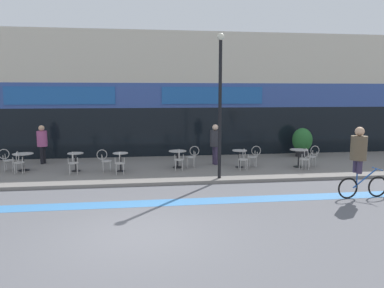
{
  "coord_description": "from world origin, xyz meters",
  "views": [
    {
      "loc": [
        0.09,
        -8.37,
        3.24
      ],
      "look_at": [
        2.03,
        5.84,
        1.28
      ],
      "focal_mm": 35.0,
      "sensor_mm": 36.0,
      "label": 1
    }
  ],
  "objects": [
    {
      "name": "storefront_facade",
      "position": [
        0.0,
        11.97,
        3.09
      ],
      "size": [
        40.0,
        4.06,
        6.22
      ],
      "color": "beige",
      "rests_on": "ground"
    },
    {
      "name": "lamp_post",
      "position": [
        2.92,
        4.9,
        3.13
      ],
      "size": [
        0.26,
        0.26,
        5.21
      ],
      "color": "black",
      "rests_on": "sidewalk_slab"
    },
    {
      "name": "cafe_chair_1_near",
      "position": [
        -2.53,
        6.25,
        0.64
      ],
      "size": [
        0.44,
        0.59,
        0.9
      ],
      "rotation": [
        0.0,
        0.0,
        1.67
      ],
      "color": "#B7B2AD",
      "rests_on": "sidewalk_slab"
    },
    {
      "name": "sidewalk_slab",
      "position": [
        0.0,
        7.25,
        0.06
      ],
      "size": [
        40.0,
        5.5,
        0.12
      ],
      "primitive_type": "cube",
      "color": "slate",
      "rests_on": "ground"
    },
    {
      "name": "pedestrian_far_end",
      "position": [
        -4.25,
        8.73,
        1.14
      ],
      "size": [
        0.55,
        0.55,
        1.71
      ],
      "rotation": [
        0.0,
        0.0,
        2.86
      ],
      "color": "black",
      "rests_on": "sidewalk_slab"
    },
    {
      "name": "bistro_table_3",
      "position": [
        1.58,
        7.05,
        0.64
      ],
      "size": [
        0.74,
        0.74,
        0.72
      ],
      "color": "black",
      "rests_on": "sidewalk_slab"
    },
    {
      "name": "cafe_chair_0_near",
      "position": [
        -4.64,
        6.64,
        0.64
      ],
      "size": [
        0.43,
        0.59,
        0.9
      ],
      "rotation": [
        0.0,
        0.0,
        1.64
      ],
      "color": "#B7B2AD",
      "rests_on": "sidewalk_slab"
    },
    {
      "name": "bistro_table_4",
      "position": [
        4.18,
        6.75,
        0.63
      ],
      "size": [
        0.62,
        0.62,
        0.73
      ],
      "color": "black",
      "rests_on": "sidewalk_slab"
    },
    {
      "name": "bistro_table_1",
      "position": [
        -2.53,
        6.87,
        0.64
      ],
      "size": [
        0.63,
        0.63,
        0.74
      ],
      "color": "black",
      "rests_on": "sidewalk_slab"
    },
    {
      "name": "cafe_chair_3_side",
      "position": [
        2.21,
        7.05,
        0.64
      ],
      "size": [
        0.58,
        0.4,
        0.9
      ],
      "rotation": [
        0.0,
        0.0,
        3.15
      ],
      "color": "#B7B2AD",
      "rests_on": "sidewalk_slab"
    },
    {
      "name": "bistro_table_0",
      "position": [
        -4.65,
        7.27,
        0.63
      ],
      "size": [
        0.8,
        0.8,
        0.7
      ],
      "color": "black",
      "rests_on": "sidewalk_slab"
    },
    {
      "name": "bistro_table_2",
      "position": [
        -0.75,
        6.6,
        0.65
      ],
      "size": [
        0.6,
        0.6,
        0.75
      ],
      "color": "black",
      "rests_on": "sidewalk_slab"
    },
    {
      "name": "cafe_chair_4_side",
      "position": [
        4.81,
        6.75,
        0.64
      ],
      "size": [
        0.58,
        0.41,
        0.9
      ],
      "rotation": [
        0.0,
        0.0,
        3.11
      ],
      "color": "#B7B2AD",
      "rests_on": "sidewalk_slab"
    },
    {
      "name": "cafe_chair_4_near",
      "position": [
        4.18,
        6.13,
        0.64
      ],
      "size": [
        0.42,
        0.58,
        0.9
      ],
      "rotation": [
        0.0,
        0.0,
        1.53
      ],
      "color": "#B7B2AD",
      "rests_on": "sidewalk_slab"
    },
    {
      "name": "pedestrian_near_end",
      "position": [
        3.29,
        7.54,
        1.17
      ],
      "size": [
        0.56,
        0.56,
        1.77
      ],
      "rotation": [
        0.0,
        0.0,
        3.41
      ],
      "color": "#382D47",
      "rests_on": "sidewalk_slab"
    },
    {
      "name": "cafe_chair_5_side",
      "position": [
        7.31,
        6.47,
        0.64
      ],
      "size": [
        0.59,
        0.42,
        0.9
      ],
      "rotation": [
        0.0,
        0.0,
        3.2
      ],
      "color": "#B7B2AD",
      "rests_on": "sidewalk_slab"
    },
    {
      "name": "cafe_chair_2_side",
      "position": [
        -1.37,
        6.59,
        0.64
      ],
      "size": [
        0.6,
        0.45,
        0.9
      ],
      "rotation": [
        0.0,
        0.0,
        0.14
      ],
      "color": "#B7B2AD",
      "rests_on": "sidewalk_slab"
    },
    {
      "name": "cafe_chair_0_side",
      "position": [
        -5.27,
        7.26,
        0.64
      ],
      "size": [
        0.59,
        0.44,
        0.9
      ],
      "rotation": [
        0.0,
        0.0,
        0.1
      ],
      "color": "#B7B2AD",
      "rests_on": "sidewalk_slab"
    },
    {
      "name": "cafe_chair_3_near",
      "position": [
        1.58,
        6.43,
        0.64
      ],
      "size": [
        0.41,
        0.58,
        0.9
      ],
      "rotation": [
        0.0,
        0.0,
        1.54
      ],
      "color": "#B7B2AD",
      "rests_on": "sidewalk_slab"
    },
    {
      "name": "cafe_chair_2_near",
      "position": [
        -0.75,
        5.97,
        0.64
      ],
      "size": [
        0.42,
        0.58,
        0.9
      ],
      "rotation": [
        0.0,
        0.0,
        1.61
      ],
      "color": "#B7B2AD",
      "rests_on": "sidewalk_slab"
    },
    {
      "name": "ground_plane",
      "position": [
        0.0,
        0.0,
        0.0
      ],
      "size": [
        120.0,
        120.0,
        0.0
      ],
      "primitive_type": "plane",
      "color": "#5B5B60"
    },
    {
      "name": "cafe_chair_5_near",
      "position": [
        6.68,
        5.84,
        0.64
      ],
      "size": [
        0.41,
        0.58,
        0.9
      ],
      "rotation": [
        0.0,
        0.0,
        1.54
      ],
      "color": "#B7B2AD",
      "rests_on": "sidewalk_slab"
    },
    {
      "name": "bike_lane_stripe",
      "position": [
        0.0,
        2.42,
        0.0
      ],
      "size": [
        36.0,
        0.7,
        0.01
      ],
      "primitive_type": "cube",
      "color": "#3D7AB7",
      "rests_on": "ground"
    },
    {
      "name": "cyclist_0",
      "position": [
        6.7,
        2.1,
        1.33
      ],
      "size": [
        1.7,
        0.53,
        2.22
      ],
      "rotation": [
        0.0,
        0.0,
        0.06
      ],
      "color": "black",
      "rests_on": "ground"
    },
    {
      "name": "bistro_table_5",
      "position": [
        6.68,
        6.47,
        0.66
      ],
      "size": [
        0.74,
        0.74,
        0.75
      ],
      "color": "black",
      "rests_on": "sidewalk_slab"
    },
    {
      "name": "planter_pot",
      "position": [
        7.97,
        9.04,
        0.87
      ],
      "size": [
        0.97,
        0.97,
        1.41
      ],
      "color": "#232326",
      "rests_on": "sidewalk_slab"
    }
  ]
}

